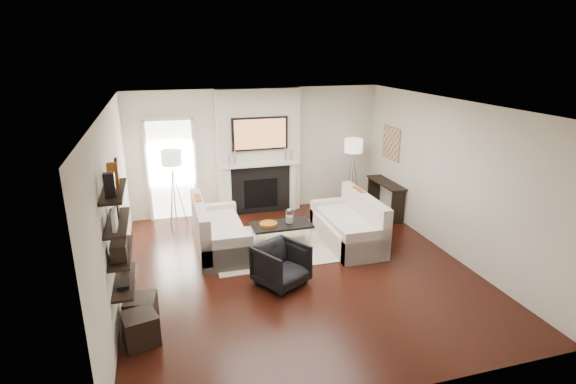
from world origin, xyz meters
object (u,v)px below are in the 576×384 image
object	(u,v)px
loveseat_right_base	(347,233)
ottoman_near	(141,311)
loveseat_left_base	(220,239)
lamp_left_shade	(171,158)
coffee_table	(282,225)
lamp_right_shade	(354,146)
armchair	(281,263)

from	to	relation	value
loveseat_right_base	ottoman_near	xyz separation A→B (m)	(-3.65, -1.64, -0.01)
loveseat_left_base	lamp_left_shade	xyz separation A→B (m)	(-0.71, 1.38, 1.24)
coffee_table	lamp_right_shade	bearing A→B (deg)	36.35
loveseat_left_base	ottoman_near	xyz separation A→B (m)	(-1.33, -2.00, -0.01)
loveseat_right_base	coffee_table	world-z (taller)	same
coffee_table	ottoman_near	xyz separation A→B (m)	(-2.45, -1.89, -0.20)
armchair	lamp_right_shade	world-z (taller)	lamp_right_shade
loveseat_right_base	armchair	xyz separation A→B (m)	(-1.58, -1.13, 0.15)
loveseat_right_base	armchair	distance (m)	1.95
loveseat_left_base	loveseat_right_base	world-z (taller)	same
lamp_right_shade	ottoman_near	distance (m)	5.80
coffee_table	loveseat_right_base	bearing A→B (deg)	-11.96
loveseat_left_base	lamp_right_shade	size ratio (longest dim) A/B	4.50
lamp_right_shade	armchair	bearing A→B (deg)	-130.21
loveseat_left_base	armchair	size ratio (longest dim) A/B	2.52
loveseat_left_base	armchair	distance (m)	1.67
lamp_right_shade	ottoman_near	xyz separation A→B (m)	(-4.52, -3.41, -1.25)
loveseat_right_base	ottoman_near	world-z (taller)	loveseat_right_base
lamp_right_shade	loveseat_left_base	bearing A→B (deg)	-156.12
armchair	lamp_left_shade	distance (m)	3.40
loveseat_right_base	armchair	bearing A→B (deg)	-144.61
armchair	lamp_right_shade	size ratio (longest dim) A/B	1.78
loveseat_right_base	lamp_left_shade	world-z (taller)	lamp_left_shade
coffee_table	armchair	distance (m)	1.43
coffee_table	armchair	xyz separation A→B (m)	(-0.39, -1.38, -0.04)
loveseat_left_base	loveseat_right_base	bearing A→B (deg)	-8.93
coffee_table	ottoman_near	size ratio (longest dim) A/B	2.75
loveseat_right_base	lamp_right_shade	distance (m)	2.33
loveseat_left_base	coffee_table	bearing A→B (deg)	-5.64
loveseat_right_base	lamp_right_shade	world-z (taller)	lamp_right_shade
loveseat_right_base	loveseat_left_base	bearing A→B (deg)	171.07
loveseat_left_base	lamp_left_shade	bearing A→B (deg)	117.24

